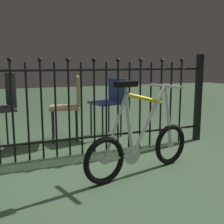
{
  "coord_description": "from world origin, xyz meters",
  "views": [
    {
      "loc": [
        -0.89,
        -2.34,
        1.02
      ],
      "look_at": [
        0.17,
        0.21,
        0.55
      ],
      "focal_mm": 45.54,
      "sensor_mm": 36.0,
      "label": 1
    }
  ],
  "objects": [
    {
      "name": "chair_tan",
      "position": [
        0.03,
        1.3,
        0.52
      ],
      "size": [
        0.47,
        0.46,
        0.86
      ],
      "color": "black",
      "rests_on": "ground"
    },
    {
      "name": "ground_plane",
      "position": [
        0.0,
        0.0,
        0.0
      ],
      "size": [
        20.0,
        20.0,
        0.0
      ],
      "primitive_type": "plane",
      "color": "#3E583B"
    },
    {
      "name": "iron_fence",
      "position": [
        -0.06,
        0.68,
        0.57
      ],
      "size": [
        3.29,
        0.07,
        1.14
      ],
      "color": "black",
      "rests_on": "ground"
    },
    {
      "name": "chair_charcoal",
      "position": [
        -0.82,
        1.22,
        0.56
      ],
      "size": [
        0.47,
        0.47,
        0.91
      ],
      "color": "black",
      "rests_on": "ground"
    },
    {
      "name": "chair_navy",
      "position": [
        0.62,
        1.36,
        0.52
      ],
      "size": [
        0.46,
        0.45,
        0.81
      ],
      "color": "black",
      "rests_on": "ground"
    },
    {
      "name": "bicycle",
      "position": [
        0.33,
        -0.08,
        0.29
      ],
      "size": [
        1.21,
        0.45,
        0.87
      ],
      "color": "black",
      "rests_on": "ground"
    }
  ]
}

